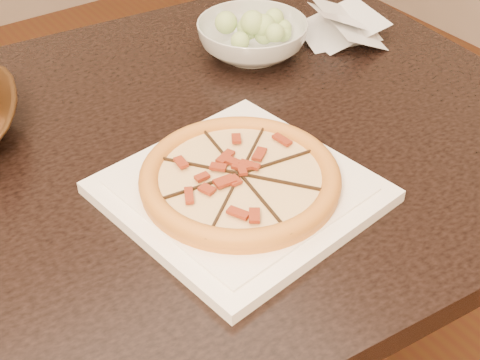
{
  "coord_description": "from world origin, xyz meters",
  "views": [
    {
      "loc": [
        -0.33,
        -0.91,
        1.35
      ],
      "look_at": [
        0.08,
        -0.33,
        0.78
      ],
      "focal_mm": 50.0,
      "sensor_mm": 36.0,
      "label": 1
    }
  ],
  "objects_px": {
    "plate": "(240,191)",
    "pizza": "(240,178)",
    "dining_table": "(126,212)",
    "salad_bowl": "(252,38)"
  },
  "relations": [
    {
      "from": "plate",
      "to": "dining_table",
      "type": "bearing_deg",
      "value": 120.23
    },
    {
      "from": "dining_table",
      "to": "plate",
      "type": "xyz_separation_m",
      "value": [
        0.1,
        -0.17,
        0.11
      ]
    },
    {
      "from": "plate",
      "to": "pizza",
      "type": "relative_size",
      "value": 1.3
    },
    {
      "from": "pizza",
      "to": "plate",
      "type": "bearing_deg",
      "value": -16.2
    },
    {
      "from": "plate",
      "to": "salad_bowl",
      "type": "distance_m",
      "value": 0.42
    },
    {
      "from": "pizza",
      "to": "salad_bowl",
      "type": "xyz_separation_m",
      "value": [
        0.26,
        0.33,
        -0.0
      ]
    },
    {
      "from": "plate",
      "to": "salad_bowl",
      "type": "height_order",
      "value": "salad_bowl"
    },
    {
      "from": "salad_bowl",
      "to": "dining_table",
      "type": "bearing_deg",
      "value": -156.71
    },
    {
      "from": "plate",
      "to": "pizza",
      "type": "distance_m",
      "value": 0.02
    },
    {
      "from": "dining_table",
      "to": "pizza",
      "type": "bearing_deg",
      "value": -59.77
    }
  ]
}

